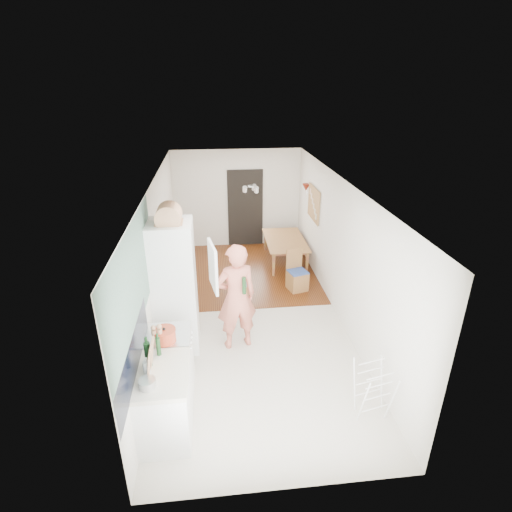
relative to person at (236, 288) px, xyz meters
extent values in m
cube|color=beige|center=(0.32, 0.88, -1.06)|extent=(3.20, 7.00, 0.01)
cube|color=#603110|center=(0.32, 2.73, -1.06)|extent=(3.20, 3.30, 0.01)
cube|color=gray|center=(-1.27, -1.12, 0.79)|extent=(0.02, 3.00, 1.30)
cube|color=black|center=(-1.26, -1.67, 0.09)|extent=(0.02, 1.90, 0.50)
cube|color=black|center=(0.52, 4.36, -0.06)|extent=(0.90, 0.04, 2.00)
cube|color=white|center=(-0.98, -1.67, -0.63)|extent=(0.60, 0.90, 0.86)
cube|color=beige|center=(-0.98, -1.67, -0.17)|extent=(0.62, 0.92, 0.06)
cube|color=white|center=(-0.98, -0.92, -0.62)|extent=(0.60, 0.60, 0.88)
cube|color=silver|center=(-0.98, -0.92, -0.16)|extent=(0.60, 0.60, 0.04)
cube|color=white|center=(-0.95, 0.10, 0.01)|extent=(0.66, 0.66, 2.15)
cube|color=white|center=(-0.34, -0.20, 0.49)|extent=(0.14, 0.56, 0.70)
cube|color=white|center=(-0.64, 0.10, 0.49)|extent=(0.02, 0.52, 0.66)
cube|color=tan|center=(1.90, 2.78, 0.49)|extent=(0.03, 0.90, 0.70)
cube|color=brown|center=(1.89, 2.78, 0.49)|extent=(0.00, 0.94, 0.74)
cone|color=maroon|center=(1.86, 3.43, 0.69)|extent=(0.18, 0.18, 0.16)
imported|color=#D3705B|center=(0.00, 0.00, 0.00)|extent=(0.87, 0.67, 2.12)
imported|color=brown|center=(1.39, 3.16, -0.82)|extent=(0.79, 1.40, 0.49)
cube|color=gray|center=(0.12, 1.37, -0.55)|extent=(0.37, 0.37, 0.17)
cylinder|color=#BE3F23|center=(-1.00, -1.07, -0.05)|extent=(0.35, 0.35, 0.18)
cylinder|color=silver|center=(-1.11, -1.91, -0.09)|extent=(0.24, 0.24, 0.10)
cylinder|color=#183C1B|center=(0.12, -0.13, 0.11)|extent=(0.06, 0.06, 0.28)
cylinder|color=#183C1B|center=(-1.14, -1.54, 0.02)|extent=(0.09, 0.09, 0.32)
cylinder|color=#183C1B|center=(-1.04, -1.35, -0.02)|extent=(0.06, 0.06, 0.25)
cylinder|color=silver|center=(-1.13, -1.73, -0.04)|extent=(0.10, 0.10, 0.20)
cylinder|color=tan|center=(-1.11, -1.14, -0.03)|extent=(0.06, 0.06, 0.23)
cylinder|color=tan|center=(-1.04, -1.14, -0.02)|extent=(0.08, 0.08, 0.24)
camera|label=1|loc=(-0.29, -5.47, 2.98)|focal=28.00mm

